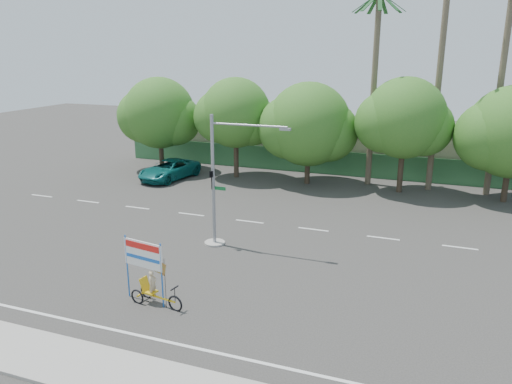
% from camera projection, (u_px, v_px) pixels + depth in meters
% --- Properties ---
extents(ground, '(120.00, 120.00, 0.00)m').
position_uv_depth(ground, '(228.00, 282.00, 22.62)').
color(ground, '#33302D').
rests_on(ground, ground).
extents(sidewalk_near, '(50.00, 2.40, 0.12)m').
position_uv_depth(sidewalk_near, '(134.00, 379.00, 15.84)').
color(sidewalk_near, gray).
rests_on(sidewalk_near, ground).
extents(fence, '(38.00, 0.08, 2.00)m').
position_uv_depth(fence, '(329.00, 163.00, 41.73)').
color(fence, '#336B3D').
rests_on(fence, ground).
extents(building_left, '(12.00, 8.00, 4.00)m').
position_uv_depth(building_left, '(239.00, 135.00, 48.84)').
color(building_left, beige).
rests_on(building_left, ground).
extents(building_right, '(14.00, 8.00, 3.60)m').
position_uv_depth(building_right, '(433.00, 150.00, 42.91)').
color(building_right, beige).
rests_on(building_right, ground).
extents(tree_far_left, '(7.14, 6.00, 7.96)m').
position_uv_depth(tree_far_left, '(159.00, 115.00, 42.21)').
color(tree_far_left, '#473828').
rests_on(tree_far_left, ground).
extents(tree_left, '(6.66, 5.60, 8.07)m').
position_uv_depth(tree_left, '(235.00, 115.00, 39.80)').
color(tree_left, '#473828').
rests_on(tree_left, ground).
extents(tree_center, '(7.62, 6.40, 7.85)m').
position_uv_depth(tree_center, '(308.00, 127.00, 37.97)').
color(tree_center, '#473828').
rests_on(tree_center, ground).
extents(tree_right, '(6.90, 5.80, 8.36)m').
position_uv_depth(tree_right, '(404.00, 121.00, 35.43)').
color(tree_right, '#473828').
rests_on(tree_right, ground).
extents(tree_far_right, '(7.38, 6.20, 7.94)m').
position_uv_depth(tree_far_right, '(512.00, 135.00, 33.27)').
color(tree_far_right, '#473828').
rests_on(tree_far_right, ground).
extents(palm_tall, '(3.73, 3.79, 17.45)m').
position_uv_depth(palm_tall, '(442.00, 44.00, 34.65)').
color(palm_tall, '#70604C').
rests_on(palm_tall, ground).
extents(palm_mid, '(3.73, 3.79, 15.45)m').
position_uv_depth(palm_mid, '(504.00, 61.00, 33.62)').
color(palm_mid, '#70604C').
rests_on(palm_mid, ground).
extents(palm_short, '(3.73, 3.79, 14.45)m').
position_uv_depth(palm_short, '(375.00, 67.00, 36.59)').
color(palm_short, '#70604C').
rests_on(palm_short, ground).
extents(traffic_signal, '(4.72, 1.10, 7.00)m').
position_uv_depth(traffic_signal, '(219.00, 193.00, 26.14)').
color(traffic_signal, gray).
rests_on(traffic_signal, ground).
extents(trike_billboard, '(2.85, 0.89, 2.83)m').
position_uv_depth(trike_billboard, '(150.00, 278.00, 20.42)').
color(trike_billboard, black).
rests_on(trike_billboard, ground).
extents(pickup_truck, '(3.61, 6.03, 1.57)m').
position_uv_depth(pickup_truck, '(169.00, 170.00, 40.27)').
color(pickup_truck, '#0D5E5B').
rests_on(pickup_truck, ground).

